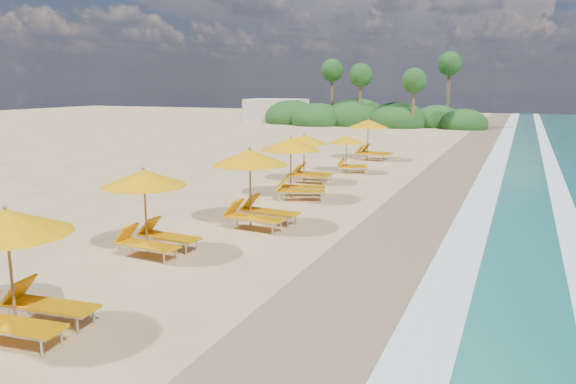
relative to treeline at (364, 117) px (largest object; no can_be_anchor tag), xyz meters
The scene contains 12 objects.
ground 46.60m from the treeline, 77.68° to the right, with size 160.00×160.00×0.00m, color tan.
wet_sand 47.61m from the treeline, 72.97° to the right, with size 4.00×160.00×0.01m, color #826E4D.
surf_foam 48.47m from the treeline, 69.92° to the right, with size 4.00×160.00×0.01m.
station_2 55.27m from the treeline, 81.28° to the right, with size 2.82×2.66×2.46m.
station_3 50.05m from the treeline, 81.38° to the right, with size 2.70×2.52×2.40m.
station_4 46.53m from the treeline, 79.04° to the right, with size 2.98×2.80×2.62m.
station_5 41.78m from the treeline, 78.50° to the right, with size 3.26×3.19×2.55m.
station_6 37.79m from the treeline, 78.75° to the right, with size 2.64×2.47×2.33m.
station_7 34.47m from the treeline, 75.98° to the right, with size 2.58×2.55×2.00m.
station_8 29.18m from the treeline, 73.86° to the right, with size 2.96×2.80×2.55m.
treeline is the anchor object (origin of this frame).
beach_building 12.32m from the treeline, 168.35° to the left, with size 7.00×5.00×2.80m, color beige.
Camera 1 is at (6.87, -16.18, 4.63)m, focal length 34.57 mm.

